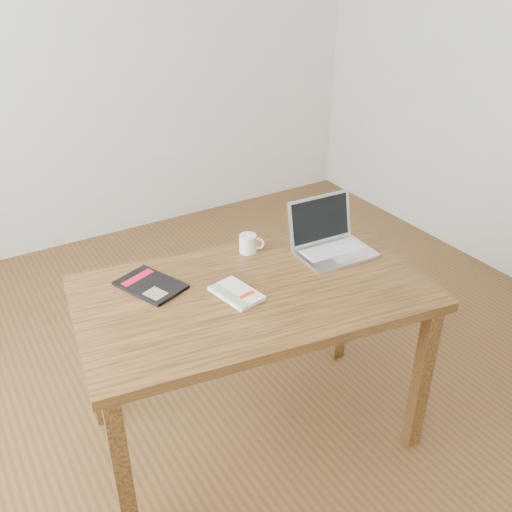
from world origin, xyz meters
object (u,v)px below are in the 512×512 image
desk (253,308)px  white_guidebook (237,293)px  black_guidebook (150,285)px  coffee_mug (249,243)px  laptop (330,241)px

desk → white_guidebook: white_guidebook is taller
white_guidebook → black_guidebook: size_ratio=0.74×
desk → black_guidebook: black_guidebook is taller
white_guidebook → coffee_mug: size_ratio=2.22×
desk → laptop: bearing=20.2°
desk → coffee_mug: size_ratio=14.45×
black_guidebook → coffee_mug: bearing=-16.3°
black_guidebook → laptop: (0.76, -0.13, 0.04)m
black_guidebook → coffee_mug: coffee_mug is taller
black_guidebook → coffee_mug: 0.46m
white_guidebook → coffee_mug: 0.34m
desk → laptop: (0.43, 0.09, 0.14)m
laptop → desk: bearing=-165.7°
desk → laptop: 0.46m
white_guidebook → laptop: size_ratio=0.68×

